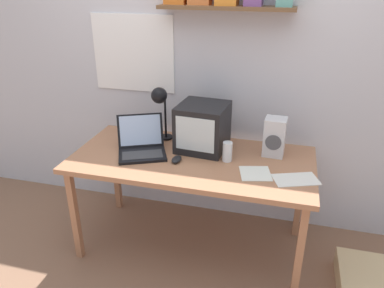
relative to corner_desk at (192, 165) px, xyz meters
name	(u,v)px	position (x,y,z in m)	size (l,w,h in m)	color
ground_plane	(192,244)	(0.00, 0.00, -0.68)	(12.00, 12.00, 0.00)	#876149
back_wall	(210,57)	(0.00, 0.52, 0.63)	(5.60, 0.24, 2.60)	silver
corner_desk	(192,165)	(0.00, 0.00, 0.00)	(1.63, 0.79, 0.74)	#A76F4D
crt_monitor	(203,127)	(0.03, 0.16, 0.22)	(0.35, 0.36, 0.32)	black
laptop	(141,144)	(-0.36, 0.00, 0.12)	(0.42, 0.43, 0.24)	black
desk_lamp	(160,100)	(-0.29, 0.21, 0.37)	(0.13, 0.18, 0.41)	black
juice_glass	(227,153)	(0.24, 0.01, 0.12)	(0.06, 0.06, 0.13)	white
space_heater	(275,137)	(0.53, 0.19, 0.19)	(0.15, 0.14, 0.26)	silver
computer_mouse	(176,159)	(-0.08, -0.08, 0.08)	(0.06, 0.11, 0.03)	black
open_notebook	(296,179)	(0.69, -0.13, 0.06)	(0.31, 0.24, 0.00)	silver
loose_paper_near_monitor	(255,173)	(0.44, -0.12, 0.06)	(0.23, 0.23, 0.00)	silver
floor_cushion	(374,283)	(1.25, -0.15, -0.61)	(0.45, 0.45, 0.14)	#D0B381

